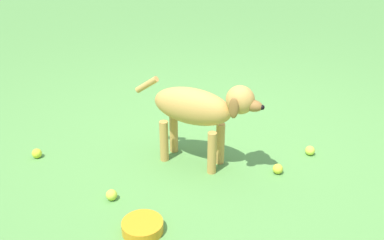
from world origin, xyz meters
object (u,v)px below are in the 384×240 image
Objects in this scene: tennis_ball_1 at (112,195)px; tennis_ball_2 at (278,169)px; dog at (199,109)px; tennis_ball_0 at (310,150)px; water_bowl at (143,227)px; tennis_ball_3 at (37,153)px.

tennis_ball_1 is 1.00× the size of tennis_ball_2.
dog reaches higher than tennis_ball_0.
water_bowl is (-0.62, 0.42, -0.37)m from dog.
tennis_ball_2 is (-0.21, -0.48, -0.36)m from dog.
tennis_ball_1 reaches higher than water_bowl.
tennis_ball_1 is at bearing -138.48° from tennis_ball_3.
dog is at bearing 66.26° from tennis_ball_2.
tennis_ball_2 is at bearing -65.32° from water_bowl.
dog is 11.28× the size of tennis_ball_3.
dog is at bearing -61.54° from tennis_ball_1.
water_bowl is (-0.31, -0.16, -0.00)m from tennis_ball_1.
tennis_ball_2 is 0.30× the size of water_bowl.
tennis_ball_0 is (-0.02, -0.78, -0.36)m from dog.
tennis_ball_3 is (0.25, 1.08, -0.36)m from dog.
tennis_ball_1 is at bearing -115.41° from dog.
water_bowl is at bearing 114.68° from tennis_ball_2.
tennis_ball_3 is 1.10m from water_bowl.
tennis_ball_2 is (-0.19, 0.30, 0.00)m from tennis_ball_0.
water_bowl is at bearing -142.84° from tennis_ball_3.
tennis_ball_0 is at bearing -77.94° from tennis_ball_1.
tennis_ball_0 and tennis_ball_3 have the same top height.
dog is at bearing 88.24° from tennis_ball_0.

